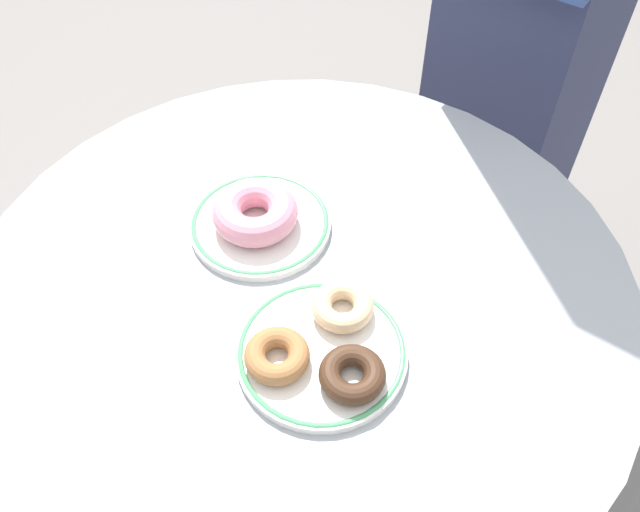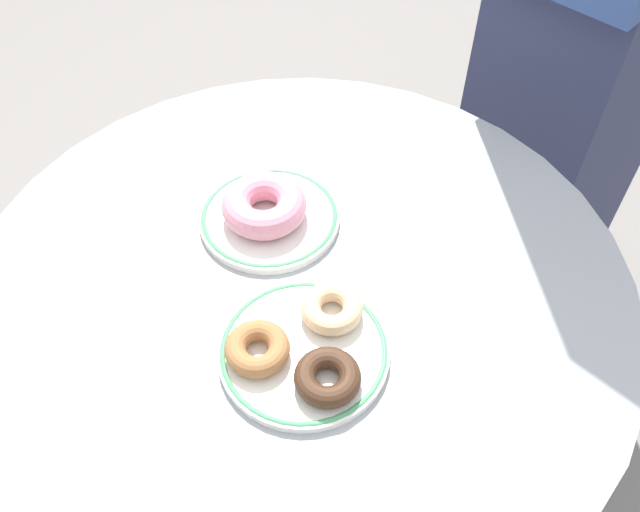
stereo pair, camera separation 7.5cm
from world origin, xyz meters
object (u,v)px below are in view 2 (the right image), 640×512
object	(u,v)px
plate_left	(270,217)
donut_cinnamon	(257,348)
donut_glazed	(328,310)
plate_right	(304,351)
cafe_table	(302,384)
donut_chocolate	(327,377)
donut_pink_frosted	(264,205)

from	to	relation	value
plate_left	donut_cinnamon	distance (m)	0.20
plate_left	donut_glazed	distance (m)	0.17
plate_right	donut_cinnamon	bearing A→B (deg)	-112.60
cafe_table	plate_left	size ratio (longest dim) A/B	4.48
cafe_table	plate_right	bearing A→B (deg)	-26.88
plate_right	plate_left	bearing A→B (deg)	161.46
donut_chocolate	donut_cinnamon	distance (m)	0.08
plate_left	donut_chocolate	world-z (taller)	donut_chocolate
donut_glazed	plate_left	bearing A→B (deg)	173.20
cafe_table	plate_right	xyz separation A→B (m)	(0.09, -0.05, 0.26)
plate_right	donut_pink_frosted	distance (m)	0.20
donut_pink_frosted	donut_cinnamon	world-z (taller)	donut_pink_frosted
donut_pink_frosted	donut_chocolate	size ratio (longest dim) A/B	1.53
donut_chocolate	donut_cinnamon	xyz separation A→B (m)	(-0.07, -0.04, 0.00)
cafe_table	plate_left	distance (m)	0.27
plate_left	donut_chocolate	size ratio (longest dim) A/B	2.56
plate_left	plate_right	xyz separation A→B (m)	(0.19, -0.06, 0.00)
plate_left	donut_cinnamon	size ratio (longest dim) A/B	2.56
plate_left	plate_right	bearing A→B (deg)	-18.54
plate_left	donut_chocolate	bearing A→B (deg)	-15.18
donut_chocolate	plate_left	bearing A→B (deg)	164.82
cafe_table	donut_chocolate	distance (m)	0.31
plate_left	plate_right	distance (m)	0.20
cafe_table	plate_left	xyz separation A→B (m)	(-0.09, 0.02, 0.26)
cafe_table	donut_cinnamon	world-z (taller)	donut_cinnamon
donut_pink_frosted	donut_chocolate	world-z (taller)	donut_pink_frosted
plate_left	donut_cinnamon	bearing A→B (deg)	-32.28
cafe_table	plate_right	size ratio (longest dim) A/B	4.29
cafe_table	donut_glazed	xyz separation A→B (m)	(0.07, -0.00, 0.27)
donut_glazed	donut_cinnamon	xyz separation A→B (m)	(0.00, -0.09, 0.00)
cafe_table	donut_glazed	distance (m)	0.28
donut_glazed	donut_chocolate	bearing A→B (deg)	-32.77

